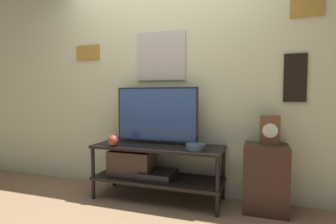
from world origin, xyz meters
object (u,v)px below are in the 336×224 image
(television, at_px, (157,115))
(vase_round_glass, at_px, (113,141))
(vase_wide_bowl, at_px, (196,147))
(mantel_clock, at_px, (270,130))

(television, relative_size, vase_round_glass, 7.74)
(television, height_order, vase_wide_bowl, television)
(television, bearing_deg, mantel_clock, -0.01)
(vase_round_glass, relative_size, mantel_clock, 0.43)
(vase_round_glass, xyz_separation_m, mantel_clock, (1.55, 0.30, 0.14))
(vase_wide_bowl, bearing_deg, mantel_clock, 18.30)
(television, distance_m, vase_wide_bowl, 0.62)
(vase_round_glass, relative_size, vase_wide_bowl, 0.60)
(mantel_clock, bearing_deg, vase_round_glass, -169.12)
(television, relative_size, mantel_clock, 3.36)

